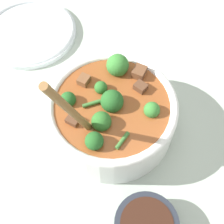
{
  "coord_description": "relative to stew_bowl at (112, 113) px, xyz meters",
  "views": [
    {
      "loc": [
        -0.01,
        -0.31,
        0.57
      ],
      "look_at": [
        0.0,
        0.0,
        0.06
      ],
      "focal_mm": 50.0,
      "sensor_mm": 36.0,
      "label": 1
    }
  ],
  "objects": [
    {
      "name": "empty_plate",
      "position": [
        -0.2,
        0.27,
        -0.05
      ],
      "size": [
        0.23,
        0.23,
        0.02
      ],
      "color": "white",
      "rests_on": "ground_plane"
    },
    {
      "name": "stew_bowl",
      "position": [
        0.0,
        0.0,
        0.0
      ],
      "size": [
        0.25,
        0.25,
        0.27
      ],
      "color": "white",
      "rests_on": "ground_plane"
    },
    {
      "name": "ground_plane",
      "position": [
        0.0,
        -0.0,
        -0.05
      ],
      "size": [
        4.0,
        4.0,
        0.0
      ],
      "primitive_type": "plane",
      "color": "#ADBCAD"
    }
  ]
}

